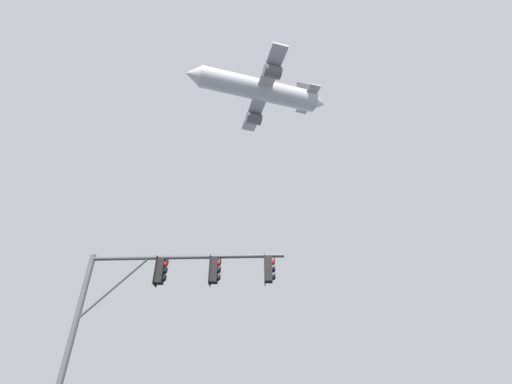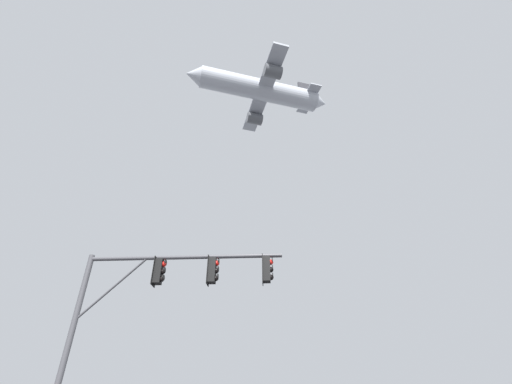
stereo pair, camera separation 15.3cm
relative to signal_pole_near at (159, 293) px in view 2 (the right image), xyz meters
name	(u,v)px [view 2 (the right image)]	position (x,y,z in m)	size (l,w,h in m)	color
signal_pole_near	(159,293)	(0.00, 0.00, 0.00)	(7.17, 0.59, 6.63)	#4C4C51
airplane	(260,90)	(1.66, 26.64, 40.45)	(22.80, 17.61, 6.37)	#B7BCC6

